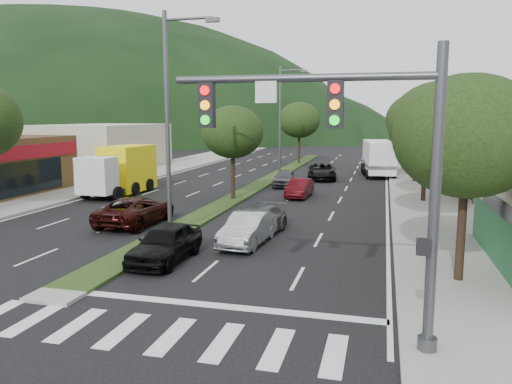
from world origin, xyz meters
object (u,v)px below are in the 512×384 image
(tree_r_b, at_px, (441,125))
(car_queue_a, at_px, (165,243))
(streetlight_mid, at_px, (282,115))
(traffic_signal, at_px, (363,153))
(box_truck, at_px, (122,172))
(car_queue_c, at_px, (300,188))
(car_queue_d, at_px, (322,171))
(tree_r_a, at_px, (467,136))
(car_queue_b, at_px, (258,221))
(tree_r_e, at_px, (411,122))
(tree_med_near, at_px, (233,132))
(suv_maroon, at_px, (136,210))
(tree_r_d, at_px, (417,120))
(car_queue_f, at_px, (371,168))
(tree_med_far, at_px, (299,120))
(sedan_silver, at_px, (248,229))
(car_queue_e, at_px, (285,178))
(streetlight_near, at_px, (171,113))
(motorhome, at_px, (378,157))
(tree_r_c, at_px, (427,128))

(tree_r_b, bearing_deg, car_queue_a, -142.41)
(tree_r_b, xyz_separation_m, streetlight_mid, (-11.79, 21.00, 0.55))
(traffic_signal, bearing_deg, box_truck, 130.92)
(car_queue_c, bearing_deg, car_queue_d, 90.74)
(car_queue_d, bearing_deg, tree_r_a, -80.38)
(car_queue_b, xyz_separation_m, car_queue_d, (0.38, 21.21, 0.07))
(tree_r_e, height_order, car_queue_c, tree_r_e)
(tree_med_near, xyz_separation_m, suv_maroon, (-2.60, -8.33, -3.71))
(tree_r_a, xyz_separation_m, tree_r_d, (0.00, 26.00, 0.36))
(tree_med_near, relative_size, streetlight_mid, 0.60)
(car_queue_a, height_order, car_queue_f, car_queue_a)
(suv_maroon, bearing_deg, tree_r_a, 159.73)
(tree_med_far, relative_size, streetlight_mid, 0.69)
(tree_r_a, bearing_deg, car_queue_d, 106.28)
(traffic_signal, xyz_separation_m, car_queue_a, (-7.42, 5.54, -3.93))
(car_queue_a, bearing_deg, car_queue_f, 78.42)
(tree_r_e, xyz_separation_m, car_queue_d, (-7.66, -9.79, -4.18))
(tree_r_e, height_order, sedan_silver, tree_r_e)
(tree_r_b, height_order, tree_med_far, tree_r_b)
(tree_r_b, relative_size, car_queue_d, 1.35)
(tree_r_e, bearing_deg, tree_med_near, -118.61)
(tree_r_b, bearing_deg, car_queue_e, 127.04)
(car_queue_c, xyz_separation_m, car_queue_d, (0.31, 10.00, 0.09))
(streetlight_near, distance_m, car_queue_e, 18.00)
(tree_med_far, xyz_separation_m, car_queue_e, (2.03, -18.79, -4.36))
(streetlight_near, relative_size, car_queue_c, 2.63)
(tree_r_a, bearing_deg, car_queue_e, 115.18)
(streetlight_near, bearing_deg, sedan_silver, -12.00)
(tree_r_d, bearing_deg, box_truck, -150.49)
(traffic_signal, distance_m, suv_maroon, 16.63)
(car_queue_a, relative_size, car_queue_c, 1.10)
(car_queue_d, bearing_deg, sedan_silver, -97.61)
(tree_r_b, xyz_separation_m, tree_r_e, (0.00, 28.00, -0.14))
(tree_r_e, height_order, car_queue_f, tree_r_e)
(traffic_signal, distance_m, car_queue_f, 36.98)
(tree_r_d, distance_m, tree_med_near, 16.99)
(sedan_silver, relative_size, motorhome, 0.49)
(motorhome, bearing_deg, car_queue_b, -107.48)
(tree_r_e, bearing_deg, car_queue_c, -111.93)
(tree_r_d, xyz_separation_m, tree_med_far, (-12.00, 14.00, -0.17))
(car_queue_f, bearing_deg, motorhome, -50.17)
(car_queue_a, bearing_deg, tree_r_b, 38.21)
(tree_r_a, relative_size, car_queue_f, 1.57)
(suv_maroon, bearing_deg, tree_r_c, -143.77)
(tree_r_b, distance_m, car_queue_e, 17.13)
(tree_r_c, distance_m, streetlight_mid, 17.57)
(traffic_signal, bearing_deg, streetlight_mid, 104.33)
(traffic_signal, distance_m, tree_r_d, 31.68)
(tree_med_far, distance_m, car_queue_d, 15.08)
(car_queue_f, height_order, box_truck, box_truck)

